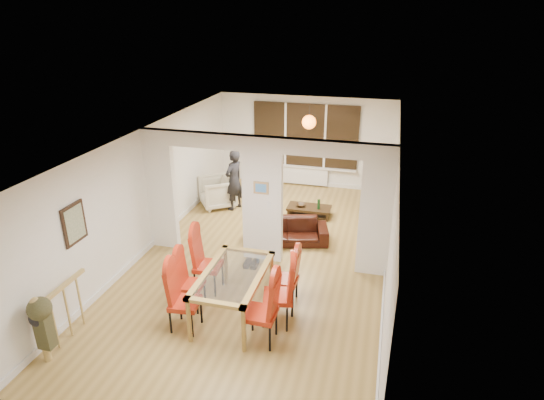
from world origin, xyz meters
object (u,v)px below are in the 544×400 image
at_px(dining_chair_lc, 208,262).
at_px(dining_chair_la, 185,299).
at_px(dining_chair_rb, 278,292).
at_px(sofa, 287,231).
at_px(television, 371,197).
at_px(dining_table, 234,294).
at_px(dining_chair_ra, 261,309).
at_px(armchair, 217,192).
at_px(coffee_table, 309,211).
at_px(dining_chair_lb, 191,281).
at_px(person, 234,180).
at_px(bottle, 319,204).
at_px(dining_chair_rc, 286,276).
at_px(bowl, 301,205).

bearing_deg(dining_chair_lc, dining_chair_la, -90.90).
distance_m(dining_chair_lc, dining_chair_rb, 1.57).
bearing_deg(sofa, television, 41.08).
relative_size(dining_table, dining_chair_ra, 1.47).
bearing_deg(dining_chair_rb, dining_chair_ra, -118.27).
distance_m(sofa, armchair, 2.67).
bearing_deg(sofa, dining_chair_rb, -94.65).
bearing_deg(coffee_table, dining_chair_lb, -106.58).
bearing_deg(person, dining_chair_ra, 45.42).
bearing_deg(dining_chair_la, bottle, 67.32).
bearing_deg(television, dining_chair_rc, -169.79).
xyz_separation_m(dining_chair_rc, television, (1.20, 4.67, -0.26)).
xyz_separation_m(person, bowl, (1.74, 0.03, -0.51)).
bearing_deg(dining_chair_la, dining_chair_lb, 97.94).
distance_m(dining_table, dining_chair_la, 0.84).
bearing_deg(armchair, dining_chair_lb, -20.03).
bearing_deg(dining_chair_la, dining_chair_rc, 32.74).
xyz_separation_m(dining_chair_la, person, (-0.82, 4.76, 0.23)).
xyz_separation_m(dining_chair_rc, bottle, (-0.01, 3.61, -0.13)).
bearing_deg(dining_chair_lc, dining_chair_lb, -102.30).
xyz_separation_m(dining_table, dining_chair_rb, (0.77, -0.01, 0.18)).
distance_m(dining_chair_rb, armchair, 5.08).
bearing_deg(dining_chair_rb, bottle, 77.90).
relative_size(dining_chair_rb, sofa, 0.66).
relative_size(dining_chair_rc, television, 1.16).
distance_m(dining_chair_rc, bowl, 3.70).
bearing_deg(dining_chair_rc, dining_table, -140.90).
height_order(dining_chair_la, dining_chair_lc, dining_chair_lc).
distance_m(dining_chair_rb, dining_chair_rc, 0.61).
relative_size(dining_chair_rb, armchair, 1.38).
relative_size(dining_chair_rb, bottle, 4.36).
height_order(television, coffee_table, television).
bearing_deg(dining_chair_lc, television, 56.63).
relative_size(armchair, coffee_table, 0.80).
distance_m(dining_chair_lb, dining_chair_rb, 1.54).
relative_size(dining_table, dining_chair_rc, 1.70).
xyz_separation_m(dining_chair_rc, person, (-2.21, 3.63, 0.28)).
height_order(armchair, bowl, armchair).
bearing_deg(person, television, 128.82).
bearing_deg(dining_chair_lb, dining_chair_lc, 77.81).
distance_m(dining_chair_lb, bottle, 4.45).
distance_m(dining_chair_rc, sofa, 2.26).
height_order(dining_chair_lb, person, person).
height_order(dining_chair_lb, dining_chair_rc, dining_chair_lb).
relative_size(coffee_table, bowl, 4.52).
relative_size(dining_chair_lb, dining_chair_rb, 0.87).
bearing_deg(bowl, dining_chair_lc, -104.87).
bearing_deg(person, dining_chair_lc, 33.67).
xyz_separation_m(dining_table, television, (1.95, 5.27, -0.15)).
xyz_separation_m(dining_chair_ra, dining_chair_rc, (0.13, 1.12, -0.08)).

